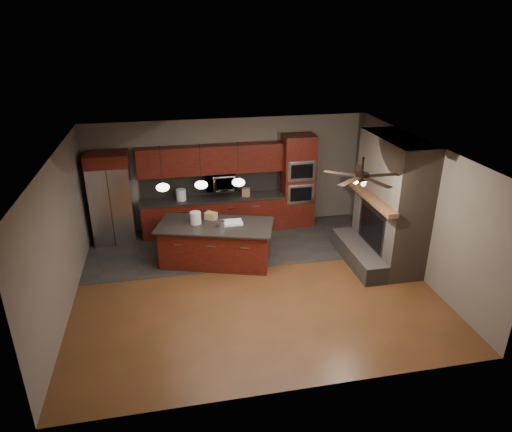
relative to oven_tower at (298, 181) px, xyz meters
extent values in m
plane|color=brown|center=(-1.70, -2.69, -1.19)|extent=(7.00, 7.00, 0.00)
cube|color=white|center=(-1.70, -2.69, 1.61)|extent=(7.00, 6.00, 0.02)
cube|color=#685E53|center=(-1.70, 0.31, 0.21)|extent=(7.00, 0.02, 2.80)
cube|color=#685E53|center=(1.80, -2.69, 0.21)|extent=(0.02, 6.00, 2.80)
cube|color=#685E53|center=(-5.20, -2.69, 0.21)|extent=(0.02, 6.00, 2.80)
cube|color=#2D2A28|center=(-1.70, -0.89, -1.19)|extent=(7.00, 2.40, 0.01)
cube|color=brown|center=(1.40, -2.29, 0.21)|extent=(0.80, 2.00, 2.80)
cube|color=#463E39|center=(0.75, -2.29, -0.99)|extent=(0.50, 2.00, 0.40)
cube|color=#2D2D30|center=(1.02, -2.29, -0.37)|extent=(0.05, 1.20, 0.95)
cube|color=black|center=(1.00, -2.29, -0.37)|extent=(0.02, 1.00, 0.75)
cube|color=brown|center=(0.90, -2.29, 0.36)|extent=(0.22, 2.10, 0.10)
cube|color=#5C1F11|center=(-2.18, 0.01, -0.76)|extent=(3.55, 0.60, 0.86)
cube|color=black|center=(-2.18, 0.01, -0.31)|extent=(3.59, 0.64, 0.04)
cube|color=black|center=(-2.18, 0.29, 0.01)|extent=(3.55, 0.03, 0.60)
cube|color=#5C1F11|center=(-2.18, 0.13, 0.66)|extent=(3.55, 0.35, 0.70)
cube|color=#5C1F11|center=(0.00, 0.01, 0.00)|extent=(0.80, 0.60, 2.38)
cube|color=silver|center=(0.00, -0.30, -0.24)|extent=(0.70, 0.03, 0.52)
cube|color=black|center=(0.00, -0.32, -0.24)|extent=(0.55, 0.02, 0.35)
cube|color=silver|center=(0.00, -0.30, 0.36)|extent=(0.70, 0.03, 0.52)
cube|color=black|center=(0.00, -0.32, 0.36)|extent=(0.55, 0.02, 0.35)
imported|color=silver|center=(-1.98, 0.06, 0.11)|extent=(0.73, 0.41, 0.50)
cube|color=silver|center=(-4.58, -0.07, -0.24)|extent=(0.95, 0.72, 1.90)
cube|color=#2D2D30|center=(-4.58, -0.44, -0.24)|extent=(0.02, 0.02, 1.88)
cube|color=silver|center=(-4.68, -0.45, -0.19)|extent=(0.03, 0.03, 0.95)
cube|color=silver|center=(-4.48, -0.45, -0.19)|extent=(0.03, 0.03, 0.95)
cube|color=#5C1F11|center=(-4.58, -0.08, 0.86)|extent=(0.95, 0.72, 0.30)
cube|color=#5C1F11|center=(-2.32, -1.66, -0.75)|extent=(2.50, 1.61, 0.88)
cube|color=black|center=(-2.32, -1.66, -0.29)|extent=(2.68, 1.80, 0.04)
cylinder|color=silver|center=(-2.72, -1.51, -0.14)|extent=(0.31, 0.31, 0.26)
cylinder|color=#A2A2A6|center=(-2.22, -1.79, -0.21)|extent=(0.23, 0.23, 0.13)
cube|color=white|center=(-1.96, -1.67, -0.25)|extent=(0.45, 0.32, 0.05)
cube|color=tan|center=(-2.37, -1.35, -0.19)|extent=(0.30, 0.29, 0.16)
cylinder|color=white|center=(-2.96, 0.01, -0.15)|extent=(0.28, 0.28, 0.27)
cube|color=#9D6E51|center=(-1.35, -0.04, -0.19)|extent=(0.23, 0.20, 0.21)
cylinder|color=black|center=(-3.35, -1.99, 1.22)|extent=(0.01, 0.01, 0.78)
ellipsoid|color=white|center=(-3.35, -1.99, 0.77)|extent=(0.26, 0.26, 0.16)
cylinder|color=black|center=(-2.60, -1.99, 1.22)|extent=(0.01, 0.01, 0.78)
ellipsoid|color=white|center=(-2.60, -1.99, 0.77)|extent=(0.26, 0.26, 0.16)
cylinder|color=black|center=(-1.85, -1.99, 1.22)|extent=(0.01, 0.01, 0.78)
ellipsoid|color=white|center=(-1.85, -1.99, 0.77)|extent=(0.26, 0.26, 0.16)
cylinder|color=black|center=(0.10, -3.49, 1.46)|extent=(0.04, 0.04, 0.30)
cylinder|color=black|center=(0.10, -3.49, 1.26)|extent=(0.24, 0.24, 0.12)
cube|color=#342114|center=(0.48, -3.49, 1.26)|extent=(0.60, 0.12, 0.01)
cube|color=#342114|center=(0.22, -3.13, 1.26)|extent=(0.30, 0.61, 0.01)
cube|color=#342114|center=(-0.21, -3.27, 1.26)|extent=(0.56, 0.45, 0.01)
cube|color=#342114|center=(-0.21, -3.72, 1.26)|extent=(0.56, 0.45, 0.01)
cube|color=#342114|center=(0.22, -3.85, 1.26)|extent=(0.30, 0.61, 0.01)
camera|label=1|loc=(-3.21, -10.59, 3.79)|focal=32.00mm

